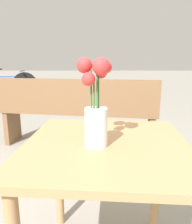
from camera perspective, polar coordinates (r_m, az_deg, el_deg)
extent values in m
cube|color=tan|center=(0.99, 2.64, -8.86)|extent=(0.78, 0.79, 0.03)
cylinder|color=tan|center=(1.47, -9.66, -16.45)|extent=(0.05, 0.05, 0.67)
cylinder|color=tan|center=(1.46, 15.54, -17.01)|extent=(0.05, 0.05, 0.67)
cylinder|color=silver|center=(0.92, 0.00, -4.05)|extent=(0.10, 0.10, 0.17)
cylinder|color=silver|center=(0.93, 0.00, -6.01)|extent=(0.09, 0.09, 0.09)
cylinder|color=#337038|center=(0.90, 0.63, 0.82)|extent=(0.01, 0.01, 0.31)
sphere|color=red|center=(0.88, 2.59, 11.59)|extent=(0.05, 0.05, 0.05)
cylinder|color=#337038|center=(0.92, 0.46, 0.28)|extent=(0.01, 0.01, 0.28)
sphere|color=red|center=(0.92, 1.36, 10.19)|extent=(0.05, 0.05, 0.05)
cylinder|color=#337038|center=(0.91, -1.26, 1.01)|extent=(0.01, 0.01, 0.31)
sphere|color=red|center=(0.90, -3.06, 12.07)|extent=(0.06, 0.06, 0.06)
cylinder|color=#337038|center=(0.90, -0.54, -0.71)|extent=(0.01, 0.01, 0.26)
sphere|color=red|center=(0.85, -1.98, 8.59)|extent=(0.05, 0.05, 0.05)
cylinder|color=#337038|center=(0.89, 0.32, 0.64)|extent=(0.01, 0.01, 0.31)
sphere|color=red|center=(0.85, 1.38, 11.80)|extent=(0.07, 0.07, 0.07)
cube|color=brown|center=(2.69, -4.73, 0.14)|extent=(1.93, 0.64, 0.02)
cube|color=brown|center=(2.49, -5.68, 3.98)|extent=(1.88, 0.32, 0.40)
cube|color=brown|center=(3.07, -20.97, -3.35)|extent=(0.11, 0.33, 0.43)
cube|color=brown|center=(2.69, 14.15, -5.22)|extent=(0.11, 0.33, 0.43)
cylinder|color=black|center=(6.62, -18.03, 6.81)|extent=(0.70, 0.10, 0.70)
cube|color=#235199|center=(6.73, -22.44, 8.52)|extent=(0.92, 0.11, 0.03)
cube|color=#235199|center=(6.60, -18.72, 10.12)|extent=(0.08, 0.44, 0.02)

